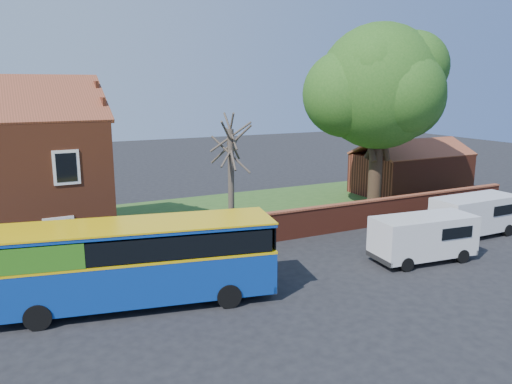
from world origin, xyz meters
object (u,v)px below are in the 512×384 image
van_far (475,214)px  large_tree (378,91)px  van_near (423,236)px  bus (126,260)px

van_far → large_tree: (-1.51, 6.66, 6.52)m
van_far → large_tree: large_tree is taller
van_near → large_tree: size_ratio=0.43×
bus → large_tree: large_tree is taller
bus → van_far: size_ratio=2.13×
bus → van_far: 18.95m
large_tree → bus: bearing=-157.7°
van_far → large_tree: size_ratio=0.42×
large_tree → van_near: bearing=-115.3°
bus → van_far: bearing=12.8°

